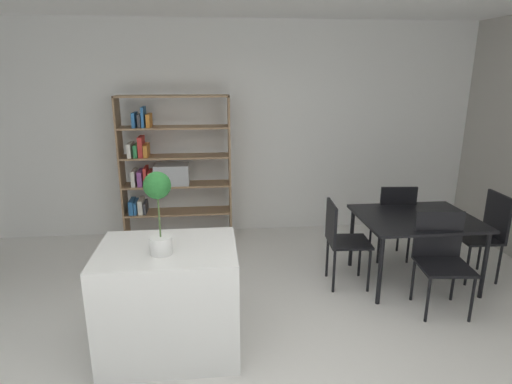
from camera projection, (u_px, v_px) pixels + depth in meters
The scene contains 10 objects.
ground_plane at pixel (220, 368), 3.23m from camera, with size 10.08×10.08×0.00m, color silver.
back_partition at pixel (212, 131), 5.68m from camera, with size 7.32×0.06×2.85m, color white.
kitchen_island at pixel (170, 299), 3.35m from camera, with size 1.06×0.79×0.89m, color white.
potted_plant_on_island at pixel (158, 205), 3.01m from camera, with size 0.20×0.20×0.62m.
open_bookshelf at pixel (167, 170), 5.43m from camera, with size 1.40×0.33×1.91m.
dining_table at pixel (416, 222), 4.41m from camera, with size 1.19×0.97×0.74m.
dining_chair_island_side at pixel (340, 236), 4.36m from camera, with size 0.45×0.44×0.91m.
dining_chair_near at pixel (441, 253), 3.96m from camera, with size 0.50×0.49×0.93m.
dining_chair_window_side at pixel (487, 229), 4.52m from camera, with size 0.42×0.42×0.96m.
dining_chair_far at pixel (394, 217), 4.92m from camera, with size 0.44×0.44×0.94m.
Camera 1 is at (-0.01, -2.74, 2.20)m, focal length 29.49 mm.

